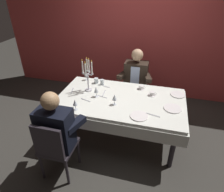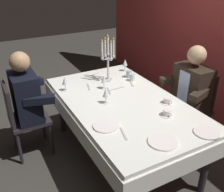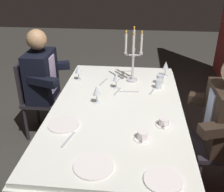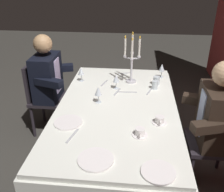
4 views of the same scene
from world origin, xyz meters
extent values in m
plane|color=#36342F|center=(0.00, 0.00, 0.00)|extent=(12.00, 12.00, 0.00)
cube|color=silver|center=(0.00, 0.00, 0.72)|extent=(1.90, 1.10, 0.04)
cube|color=silver|center=(0.00, 0.00, 0.61)|extent=(1.94, 1.14, 0.18)
cylinder|color=#29232A|center=(-0.83, -0.43, 0.35)|extent=(0.07, 0.07, 0.70)
cylinder|color=#29232A|center=(-0.83, 0.43, 0.35)|extent=(0.07, 0.07, 0.70)
cylinder|color=#29232A|center=(0.83, 0.43, 0.35)|extent=(0.07, 0.07, 0.70)
cylinder|color=silver|center=(-0.55, 0.11, 0.75)|extent=(0.11, 0.11, 0.02)
cylinder|color=silver|center=(-0.55, 0.11, 0.90)|extent=(0.02, 0.02, 0.28)
cylinder|color=silver|center=(-0.55, 0.11, 1.08)|extent=(0.04, 0.04, 0.02)
cylinder|color=white|center=(-0.55, 0.11, 1.18)|extent=(0.02, 0.02, 0.18)
ellipsoid|color=yellow|center=(-0.55, 0.11, 1.29)|extent=(0.02, 0.02, 0.03)
cylinder|color=silver|center=(-0.51, 0.11, 1.02)|extent=(0.07, 0.01, 0.01)
cylinder|color=silver|center=(-0.48, 0.11, 1.04)|extent=(0.04, 0.04, 0.02)
cylinder|color=white|center=(-0.48, 0.11, 1.14)|extent=(0.02, 0.02, 0.18)
ellipsoid|color=yellow|center=(-0.48, 0.11, 1.25)|extent=(0.02, 0.02, 0.03)
cylinder|color=silver|center=(-0.55, 0.15, 1.02)|extent=(0.01, 0.08, 0.01)
cylinder|color=silver|center=(-0.55, 0.19, 1.04)|extent=(0.04, 0.04, 0.02)
cylinder|color=white|center=(-0.55, 0.19, 1.14)|extent=(0.02, 0.02, 0.18)
ellipsoid|color=yellow|center=(-0.55, 0.19, 1.25)|extent=(0.02, 0.02, 0.03)
cylinder|color=silver|center=(-0.59, 0.11, 1.02)|extent=(0.07, 0.01, 0.01)
cylinder|color=silver|center=(-0.63, 0.11, 1.04)|extent=(0.04, 0.04, 0.02)
cylinder|color=white|center=(-0.63, 0.11, 1.14)|extent=(0.02, 0.02, 0.18)
ellipsoid|color=yellow|center=(-0.63, 0.11, 1.25)|extent=(0.02, 0.02, 0.03)
cylinder|color=silver|center=(-0.55, 0.08, 1.02)|extent=(0.01, 0.08, 0.01)
cylinder|color=silver|center=(-0.55, 0.04, 1.04)|extent=(0.04, 0.04, 0.02)
cylinder|color=white|center=(-0.55, 0.04, 1.14)|extent=(0.02, 0.02, 0.18)
ellipsoid|color=yellow|center=(-0.55, 0.04, 1.25)|extent=(0.02, 0.02, 0.03)
cylinder|color=white|center=(0.34, -0.38, 0.75)|extent=(0.24, 0.24, 0.01)
cylinder|color=white|center=(0.84, 0.33, 0.75)|extent=(0.22, 0.22, 0.01)
cylinder|color=white|center=(0.77, -0.08, 0.75)|extent=(0.25, 0.25, 0.01)
cylinder|color=silver|center=(-0.73, 0.46, 0.74)|extent=(0.06, 0.06, 0.00)
cylinder|color=silver|center=(-0.73, 0.46, 0.78)|extent=(0.01, 0.01, 0.07)
cone|color=silver|center=(-0.73, 0.46, 0.86)|extent=(0.07, 0.07, 0.08)
cylinder|color=maroon|center=(-0.73, 0.46, 0.84)|extent=(0.04, 0.04, 0.03)
cylinder|color=silver|center=(-0.04, -0.18, 0.74)|extent=(0.06, 0.06, 0.00)
cylinder|color=silver|center=(-0.04, -0.18, 0.78)|extent=(0.01, 0.01, 0.07)
cone|color=silver|center=(-0.04, -0.18, 0.86)|extent=(0.07, 0.07, 0.08)
cylinder|color=#E0D172|center=(-0.04, -0.18, 0.84)|extent=(0.04, 0.04, 0.03)
cylinder|color=silver|center=(-0.53, -0.45, 0.74)|extent=(0.06, 0.06, 0.00)
cylinder|color=silver|center=(-0.53, -0.45, 0.78)|extent=(0.01, 0.01, 0.07)
cone|color=silver|center=(-0.53, -0.45, 0.86)|extent=(0.07, 0.07, 0.08)
cylinder|color=#E0D172|center=(-0.53, -0.45, 0.84)|extent=(0.04, 0.04, 0.03)
cylinder|color=silver|center=(-0.37, -0.04, 0.74)|extent=(0.06, 0.06, 0.00)
cylinder|color=silver|center=(-0.37, -0.04, 0.78)|extent=(0.01, 0.01, 0.07)
cone|color=silver|center=(-0.37, -0.04, 0.86)|extent=(0.07, 0.07, 0.08)
cylinder|color=#E0D172|center=(-0.37, -0.04, 0.84)|extent=(0.04, 0.04, 0.03)
cylinder|color=silver|center=(-0.52, 0.39, 0.79)|extent=(0.07, 0.07, 0.09)
cylinder|color=silver|center=(-0.40, 0.37, 0.78)|extent=(0.06, 0.06, 0.09)
cylinder|color=white|center=(0.26, 0.38, 0.74)|extent=(0.12, 0.12, 0.01)
cylinder|color=white|center=(0.26, 0.38, 0.77)|extent=(0.08, 0.08, 0.05)
torus|color=white|center=(0.31, 0.38, 0.78)|extent=(0.04, 0.01, 0.04)
cylinder|color=white|center=(0.45, 0.22, 0.74)|extent=(0.12, 0.12, 0.01)
cylinder|color=white|center=(0.45, 0.22, 0.77)|extent=(0.08, 0.08, 0.05)
torus|color=white|center=(0.50, 0.22, 0.78)|extent=(0.04, 0.01, 0.04)
cube|color=#B7B7BC|center=(-0.32, 0.31, 0.74)|extent=(0.17, 0.07, 0.01)
cube|color=#B7B7BC|center=(-0.28, -0.02, 0.74)|extent=(0.17, 0.06, 0.01)
cube|color=#B7B7BC|center=(-0.28, 0.09, 0.74)|extent=(0.03, 0.19, 0.01)
cube|color=#B7B7BC|center=(0.52, -0.30, 0.74)|extent=(0.19, 0.06, 0.01)
cube|color=#B7B7BC|center=(-0.49, -0.18, 0.74)|extent=(0.17, 0.07, 0.01)
cube|color=#B7B7BC|center=(-0.80, 0.03, 0.74)|extent=(0.06, 0.17, 0.01)
cylinder|color=#29232A|center=(-0.43, -0.70, 0.21)|extent=(0.04, 0.04, 0.42)
cylinder|color=#29232A|center=(-0.79, -0.70, 0.21)|extent=(0.04, 0.04, 0.42)
cylinder|color=#29232A|center=(-0.43, -1.06, 0.21)|extent=(0.04, 0.04, 0.42)
cylinder|color=#29232A|center=(-0.79, -1.06, 0.21)|extent=(0.04, 0.04, 0.42)
cube|color=#29232A|center=(-0.61, -0.88, 0.44)|extent=(0.42, 0.42, 0.04)
cube|color=#29232A|center=(-0.61, -1.07, 0.68)|extent=(0.38, 0.04, 0.44)
cube|color=black|center=(-0.61, -0.88, 0.73)|extent=(0.42, 0.26, 0.54)
cube|color=#B9A6D1|center=(-0.61, -0.75, 0.76)|extent=(0.16, 0.01, 0.40)
sphere|color=tan|center=(-0.61, -0.88, 1.14)|extent=(0.21, 0.21, 0.21)
cube|color=black|center=(-0.39, -0.78, 0.77)|extent=(0.19, 0.34, 0.08)
cube|color=black|center=(-0.83, -0.78, 0.77)|extent=(0.19, 0.34, 0.08)
cylinder|color=#29232A|center=(-0.08, 0.70, 0.21)|extent=(0.04, 0.04, 0.42)
cylinder|color=#29232A|center=(0.28, 0.70, 0.21)|extent=(0.04, 0.04, 0.42)
cylinder|color=#29232A|center=(-0.08, 1.06, 0.21)|extent=(0.04, 0.04, 0.42)
cylinder|color=#29232A|center=(0.28, 1.06, 0.21)|extent=(0.04, 0.04, 0.42)
cube|color=#29232A|center=(0.10, 0.88, 0.44)|extent=(0.42, 0.42, 0.04)
cube|color=#29232A|center=(0.10, 1.07, 0.68)|extent=(0.38, 0.04, 0.44)
cube|color=#2E221A|center=(0.10, 0.88, 0.73)|extent=(0.42, 0.26, 0.54)
cube|color=#B4C6ED|center=(0.10, 0.75, 0.76)|extent=(0.16, 0.01, 0.40)
sphere|color=tan|center=(0.10, 0.88, 1.14)|extent=(0.21, 0.21, 0.21)
cube|color=#2E221A|center=(-0.12, 0.78, 0.77)|extent=(0.19, 0.34, 0.08)
cube|color=#2E221A|center=(0.32, 0.78, 0.77)|extent=(0.19, 0.34, 0.08)
camera|label=1|loc=(0.54, -2.50, 2.31)|focal=31.84mm
camera|label=2|loc=(2.07, -1.25, 2.03)|focal=41.65mm
camera|label=3|loc=(2.00, 0.16, 1.86)|focal=42.89mm
camera|label=4|loc=(2.07, 0.16, 1.91)|focal=40.75mm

